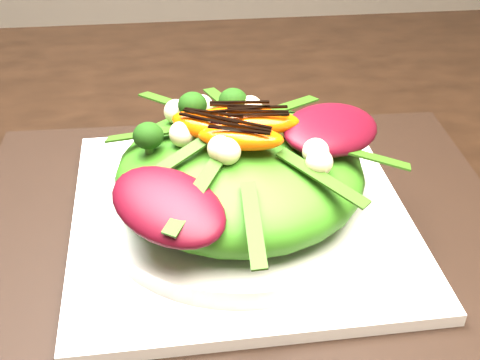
{
  "coord_description": "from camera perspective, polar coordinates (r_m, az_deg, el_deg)",
  "views": [
    {
      "loc": [
        0.18,
        -0.49,
        1.1
      ],
      "look_at": [
        0.23,
        -0.05,
        0.8
      ],
      "focal_mm": 48.0,
      "sensor_mm": 36.0,
      "label": 1
    }
  ],
  "objects": [
    {
      "name": "plate_base",
      "position": [
        0.56,
        0.0,
        -3.22
      ],
      "size": [
        0.29,
        0.29,
        0.01
      ],
      "primitive_type": "cube",
      "rotation": [
        0.0,
        0.0,
        0.03
      ],
      "color": "white",
      "rests_on": "placemat"
    },
    {
      "name": "salad_bowl",
      "position": [
        0.55,
        0.0,
        -2.04
      ],
      "size": [
        0.29,
        0.29,
        0.02
      ],
      "primitive_type": "cylinder",
      "rotation": [
        0.0,
        0.0,
        0.26
      ],
      "color": "silver",
      "rests_on": "plate_base"
    },
    {
      "name": "radicchio_leaf",
      "position": [
        0.53,
        8.12,
        4.51
      ],
      "size": [
        0.12,
        0.11,
        0.02
      ],
      "primitive_type": "ellipsoid",
      "rotation": [
        0.0,
        0.0,
        0.64
      ],
      "color": "#400611",
      "rests_on": "lettuce_mound"
    },
    {
      "name": "broccoli_floret",
      "position": [
        0.53,
        -7.79,
        5.42
      ],
      "size": [
        0.04,
        0.04,
        0.03
      ],
      "primitive_type": "sphere",
      "rotation": [
        0.0,
        0.0,
        0.14
      ],
      "color": "black",
      "rests_on": "lettuce_mound"
    },
    {
      "name": "lettuce_mound",
      "position": [
        0.53,
        0.0,
        0.71
      ],
      "size": [
        0.25,
        0.25,
        0.07
      ],
      "primitive_type": "ellipsoid",
      "rotation": [
        0.0,
        0.0,
        -0.24
      ],
      "color": "#387B17",
      "rests_on": "salad_bowl"
    },
    {
      "name": "orange_segment",
      "position": [
        0.53,
        -0.04,
        6.09
      ],
      "size": [
        0.07,
        0.03,
        0.02
      ],
      "primitive_type": "ellipsoid",
      "rotation": [
        0.0,
        0.0,
        0.1
      ],
      "color": "#EB4503",
      "rests_on": "lettuce_mound"
    },
    {
      "name": "macadamia_nut",
      "position": [
        0.48,
        4.58,
        1.95
      ],
      "size": [
        0.03,
        0.03,
        0.02
      ],
      "primitive_type": "sphere",
      "rotation": [
        0.0,
        0.0,
        -0.34
      ],
      "color": "tan",
      "rests_on": "lettuce_mound"
    },
    {
      "name": "balsamic_drizzle",
      "position": [
        0.53,
        -0.04,
        7.0
      ],
      "size": [
        0.04,
        0.01,
        0.0
      ],
      "primitive_type": "cube",
      "rotation": [
        0.0,
        0.0,
        0.1
      ],
      "color": "black",
      "rests_on": "orange_segment"
    },
    {
      "name": "placemat",
      "position": [
        0.56,
        0.0,
        -3.82
      ],
      "size": [
        0.48,
        0.36,
        0.0
      ],
      "primitive_type": "cube",
      "rotation": [
        0.0,
        0.0,
        -0.01
      ],
      "color": "black",
      "rests_on": "dining_table"
    }
  ]
}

